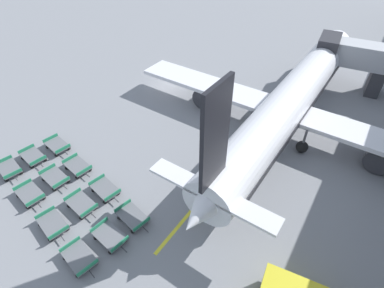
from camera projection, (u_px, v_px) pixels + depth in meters
The scene contains 15 objects.
ground_plane at pixel (169, 85), 40.76m from camera, with size 500.00×500.00×0.00m, color gray.
airplane at pixel (290, 102), 31.23m from camera, with size 36.03×38.60×12.82m.
baggage_dolly_row_near_col_a at pixel (9, 169), 27.84m from camera, with size 3.39×2.12×0.92m.
baggage_dolly_row_near_col_b at pixel (30, 194), 25.51m from camera, with size 3.38×2.01×0.92m.
baggage_dolly_row_near_col_c at pixel (53, 224), 23.22m from camera, with size 3.39×2.15×0.92m.
baggage_dolly_row_near_col_d at pixel (79, 258), 21.12m from camera, with size 3.39×2.11×0.92m.
baggage_dolly_row_mid_a_col_a at pixel (33, 157), 29.12m from camera, with size 3.38×2.00×0.92m.
baggage_dolly_row_mid_a_col_b at pixel (55, 178), 26.98m from camera, with size 3.37×1.97×0.92m.
baggage_dolly_row_mid_a_col_c at pixel (81, 204), 24.70m from camera, with size 3.37×1.97×0.92m.
baggage_dolly_row_mid_a_col_d at pixel (110, 236), 22.43m from camera, with size 3.37×1.95×0.92m.
baggage_dolly_row_mid_b_col_a at pixel (57, 145), 30.40m from camera, with size 3.37×1.99×0.92m.
baggage_dolly_row_mid_b_col_b at pixel (78, 166), 28.09m from camera, with size 3.38×2.00×0.92m.
baggage_dolly_row_mid_b_col_c at pixel (105, 189), 25.95m from camera, with size 3.38×2.08×0.92m.
baggage_dolly_row_mid_b_col_d at pixel (132, 217), 23.76m from camera, with size 3.38×2.09×0.92m.
stand_guidance_stripe at pixel (233, 161), 29.30m from camera, with size 0.82×23.80×0.01m.
Camera 1 is at (22.42, -28.67, 20.28)m, focal length 28.00 mm.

